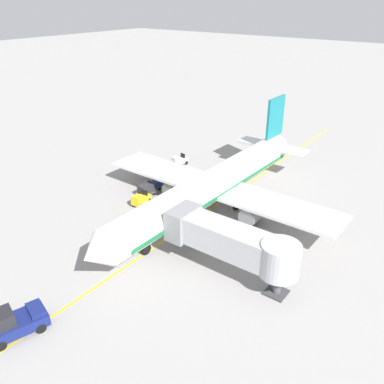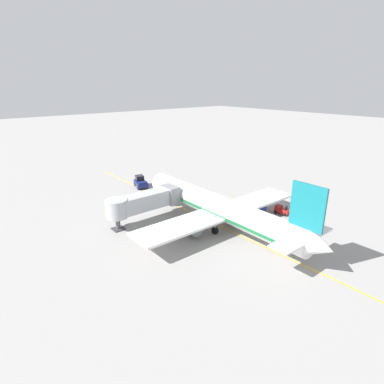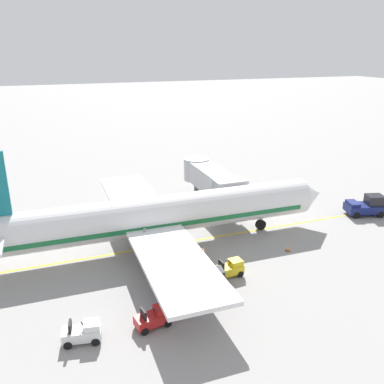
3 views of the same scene
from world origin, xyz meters
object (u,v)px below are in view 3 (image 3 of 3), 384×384
Objects in this scene: baggage_cart_second_in_train at (175,286)px; ground_crew_wing_walker at (202,256)px; baggage_cart_front at (210,277)px; baggage_tug_lead at (229,269)px; safety_cone_nose_left at (288,248)px; jet_bridge at (211,180)px; baggage_tug_trailing at (154,317)px; parked_airliner at (156,216)px; baggage_tug_spare at (83,332)px; pushback_tractor at (367,206)px.

baggage_cart_second_in_train is 1.75× the size of ground_crew_wing_walker.
baggage_cart_front is 3.12m from baggage_cart_second_in_train.
baggage_tug_lead is at bearing 115.23° from baggage_cart_front.
ground_crew_wing_walker is (-2.54, -1.46, 0.24)m from baggage_tug_lead.
safety_cone_nose_left is at bearing 105.20° from baggage_cart_second_in_train.
baggage_tug_trailing is (19.85, -12.69, -2.74)m from jet_bridge.
jet_bridge is 19.87m from baggage_cart_second_in_train.
jet_bridge is 16.61m from baggage_tug_lead.
baggage_tug_lead is (7.63, 4.20, -2.47)m from parked_airliner.
pushback_tractor is at bearing 108.03° from baggage_tug_spare.
ground_crew_wing_walker reaches higher than safety_cone_nose_left.
jet_bridge is 7.53× the size of ground_crew_wing_walker.
baggage_tug_lead is 0.87× the size of baggage_cart_front.
jet_bridge is 4.78× the size of baggage_tug_trailing.
jet_bridge is 18.27m from baggage_cart_front.
baggage_tug_lead and baggage_tug_trailing have the same top height.
jet_bridge is 2.62× the size of pushback_tractor.
pushback_tractor is 2.87× the size of ground_crew_wing_walker.
baggage_tug_lead reaches higher than safety_cone_nose_left.
ground_crew_wing_walker is at bearing -150.14° from baggage_tug_lead.
ground_crew_wing_walker is (13.09, -6.35, -2.50)m from jet_bridge.
baggage_cart_second_in_train is at bearing -45.32° from ground_crew_wing_walker.
baggage_cart_second_in_train is at bearing -86.06° from baggage_cart_front.
pushback_tractor is at bearing 107.04° from baggage_cart_second_in_train.
safety_cone_nose_left is (-3.19, 9.42, -0.66)m from baggage_cart_front.
parked_airliner is at bearing -151.65° from ground_crew_wing_walker.
pushback_tractor reaches higher than baggage_cart_second_in_train.
baggage_tug_spare is 1.58× the size of ground_crew_wing_walker.
parked_airliner is 6.19m from ground_crew_wing_walker.
baggage_tug_spare is (19.75, -17.50, -2.74)m from jet_bridge.
baggage_tug_trailing is (4.21, -7.79, 0.00)m from baggage_tug_lead.
parked_airliner reaches higher than jet_bridge.
baggage_tug_spare is at bearing -71.92° from baggage_tug_lead.
ground_crew_wing_walker reaches higher than baggage_cart_second_in_train.
pushback_tractor reaches higher than baggage_tug_trailing.
baggage_tug_lead is 7.57m from safety_cone_nose_left.
parked_airliner reaches higher than pushback_tractor.
baggage_tug_spare is at bearing -73.50° from baggage_cart_front.
baggage_cart_front is (-3.18, 5.62, 0.24)m from baggage_tug_trailing.
baggage_tug_trailing is 1.58× the size of ground_crew_wing_walker.
baggage_tug_trailing is at bearing -40.16° from baggage_cart_second_in_train.
pushback_tractor reaches higher than baggage_tug_lead.
baggage_cart_second_in_train is at bearing -76.80° from baggage_tug_lead.
baggage_tug_trailing is at bearing -43.16° from ground_crew_wing_walker.
baggage_tug_trailing is 3.89m from baggage_cart_second_in_train.
baggage_tug_trailing is at bearing -32.59° from jet_bridge.
baggage_tug_lead is 4.39× the size of safety_cone_nose_left.
baggage_tug_lead is at bearing -72.01° from pushback_tractor.
parked_airliner is at bearing 173.04° from baggage_cart_second_in_train.
ground_crew_wing_walker is at bearing -25.88° from jet_bridge.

